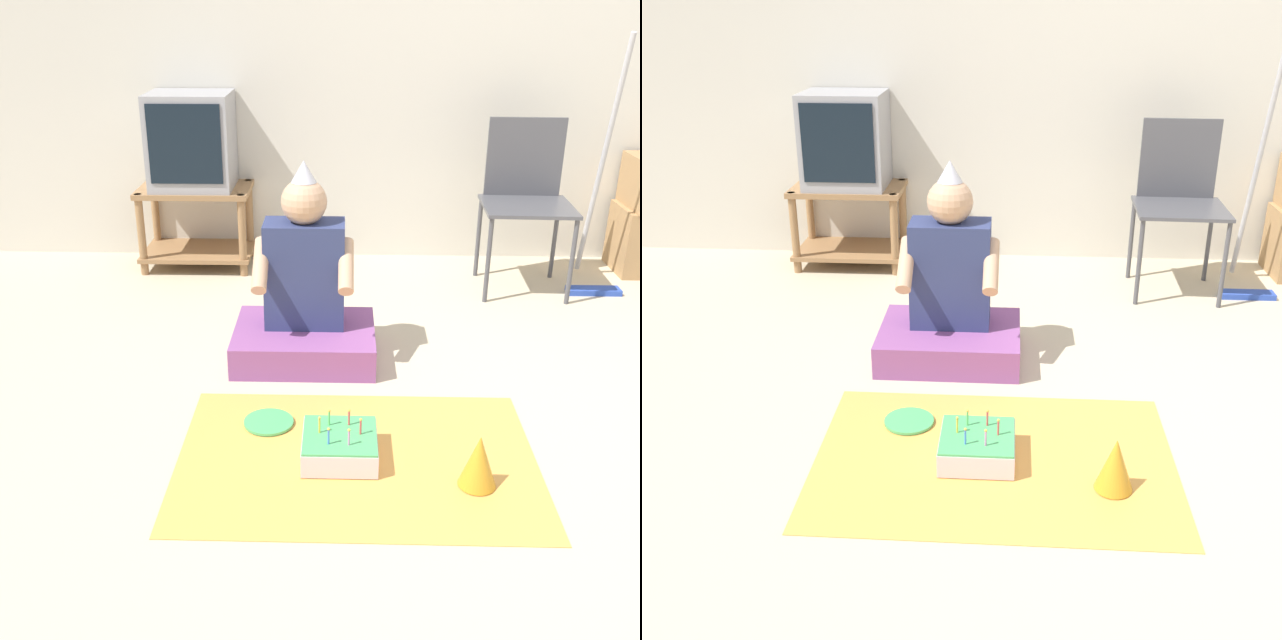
% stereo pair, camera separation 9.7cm
% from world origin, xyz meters
% --- Properties ---
extents(ground_plane, '(16.00, 16.00, 0.00)m').
position_xyz_m(ground_plane, '(0.00, 0.00, 0.00)').
color(ground_plane, beige).
extents(wall_back, '(6.40, 0.06, 2.55)m').
position_xyz_m(wall_back, '(0.00, 2.16, 1.27)').
color(wall_back, beige).
rests_on(wall_back, ground_plane).
extents(tv_stand, '(0.63, 0.42, 0.47)m').
position_xyz_m(tv_stand, '(-1.60, 1.93, 0.28)').
color(tv_stand, '#997047').
rests_on(tv_stand, ground_plane).
extents(tv, '(0.45, 0.40, 0.52)m').
position_xyz_m(tv, '(-1.60, 1.93, 0.73)').
color(tv, '#99999E').
rests_on(tv, tv_stand).
extents(folding_chair, '(0.48, 0.45, 0.88)m').
position_xyz_m(folding_chair, '(0.21, 1.67, 0.52)').
color(folding_chair, '#4C4C51').
rests_on(folding_chair, ground_plane).
extents(dust_mop, '(0.28, 0.38, 1.32)m').
position_xyz_m(dust_mop, '(0.60, 1.62, 0.39)').
color(dust_mop, '#2D4CB2').
rests_on(dust_mop, ground_plane).
extents(person_seated, '(0.61, 0.49, 0.86)m').
position_xyz_m(person_seated, '(-0.92, 0.74, 0.25)').
color(person_seated, '#8C4C8C').
rests_on(person_seated, ground_plane).
extents(party_cloth, '(1.24, 0.88, 0.01)m').
position_xyz_m(party_cloth, '(-0.70, -0.07, 0.00)').
color(party_cloth, '#EFA84C').
rests_on(party_cloth, ground_plane).
extents(birthday_cake, '(0.26, 0.26, 0.15)m').
position_xyz_m(birthday_cake, '(-0.76, -0.07, 0.05)').
color(birthday_cake, silver).
rests_on(birthday_cake, party_cloth).
extents(party_hat_blue, '(0.12, 0.12, 0.18)m').
position_xyz_m(party_hat_blue, '(-0.31, -0.22, 0.10)').
color(party_hat_blue, gold).
rests_on(party_hat_blue, party_cloth).
extents(paper_plate, '(0.19, 0.19, 0.01)m').
position_xyz_m(paper_plate, '(-1.02, 0.14, 0.01)').
color(paper_plate, '#4CB266').
rests_on(paper_plate, party_cloth).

